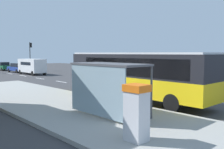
{
  "coord_description": "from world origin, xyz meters",
  "views": [
    {
      "loc": [
        -14.1,
        -9.47,
        3.17
      ],
      "look_at": [
        -1.0,
        4.43,
        1.5
      ],
      "focal_mm": 39.3,
      "sensor_mm": 36.0,
      "label": 1
    }
  ],
  "objects_px": {
    "white_van": "(32,65)",
    "recycling_bin_orange": "(89,91)",
    "recycling_bin_yellow": "(96,92)",
    "bus": "(135,73)",
    "traffic_light_near_side": "(30,52)",
    "ticket_machine": "(137,112)",
    "sedan_far": "(18,68)",
    "recycling_bin_blue": "(83,90)",
    "sedan_near": "(3,66)",
    "bus_shelter": "(104,76)"
  },
  "relations": [
    {
      "from": "white_van",
      "to": "recycling_bin_orange",
      "type": "xyz_separation_m",
      "value": [
        -6.4,
        -21.97,
        -0.69
      ]
    },
    {
      "from": "recycling_bin_yellow",
      "to": "recycling_bin_orange",
      "type": "relative_size",
      "value": 1.0
    },
    {
      "from": "bus",
      "to": "white_van",
      "type": "relative_size",
      "value": 2.1
    },
    {
      "from": "recycling_bin_yellow",
      "to": "recycling_bin_orange",
      "type": "xyz_separation_m",
      "value": [
        0.0,
        0.7,
        0.0
      ]
    },
    {
      "from": "white_van",
      "to": "traffic_light_near_side",
      "type": "relative_size",
      "value": 1.03
    },
    {
      "from": "ticket_machine",
      "to": "traffic_light_near_side",
      "type": "distance_m",
      "value": 39.24
    },
    {
      "from": "bus",
      "to": "white_van",
      "type": "distance_m",
      "value": 24.11
    },
    {
      "from": "sedan_far",
      "to": "recycling_bin_blue",
      "type": "height_order",
      "value": "sedan_far"
    },
    {
      "from": "sedan_far",
      "to": "recycling_bin_blue",
      "type": "relative_size",
      "value": 4.71
    },
    {
      "from": "sedan_near",
      "to": "sedan_far",
      "type": "bearing_deg",
      "value": -89.96
    },
    {
      "from": "sedan_near",
      "to": "recycling_bin_orange",
      "type": "xyz_separation_m",
      "value": [
        -6.5,
        -34.19,
        -0.14
      ]
    },
    {
      "from": "white_van",
      "to": "sedan_far",
      "type": "distance_m",
      "value": 5.48
    },
    {
      "from": "ticket_machine",
      "to": "recycling_bin_blue",
      "type": "height_order",
      "value": "ticket_machine"
    },
    {
      "from": "sedan_far",
      "to": "white_van",
      "type": "bearing_deg",
      "value": -91.08
    },
    {
      "from": "sedan_near",
      "to": "sedan_far",
      "type": "distance_m",
      "value": 6.76
    },
    {
      "from": "bus",
      "to": "recycling_bin_orange",
      "type": "height_order",
      "value": "bus"
    },
    {
      "from": "bus",
      "to": "recycling_bin_yellow",
      "type": "distance_m",
      "value": 2.97
    },
    {
      "from": "bus",
      "to": "white_van",
      "type": "xyz_separation_m",
      "value": [
        3.91,
        23.79,
        -0.5
      ]
    },
    {
      "from": "recycling_bin_yellow",
      "to": "recycling_bin_blue",
      "type": "distance_m",
      "value": 1.4
    },
    {
      "from": "sedan_near",
      "to": "ticket_machine",
      "type": "distance_m",
      "value": 42.8
    },
    {
      "from": "ticket_machine",
      "to": "recycling_bin_blue",
      "type": "bearing_deg",
      "value": 65.38
    },
    {
      "from": "traffic_light_near_side",
      "to": "recycling_bin_orange",
      "type": "bearing_deg",
      "value": -108.23
    },
    {
      "from": "bus",
      "to": "sedan_near",
      "type": "distance_m",
      "value": 36.24
    },
    {
      "from": "ticket_machine",
      "to": "recycling_bin_yellow",
      "type": "relative_size",
      "value": 2.04
    },
    {
      "from": "ticket_machine",
      "to": "recycling_bin_blue",
      "type": "distance_m",
      "value": 8.9
    },
    {
      "from": "sedan_near",
      "to": "recycling_bin_blue",
      "type": "bearing_deg",
      "value": -100.98
    },
    {
      "from": "traffic_light_near_side",
      "to": "bus_shelter",
      "type": "xyz_separation_m",
      "value": [
        -11.91,
        -33.5,
        -1.29
      ]
    },
    {
      "from": "recycling_bin_blue",
      "to": "sedan_near",
      "type": "bearing_deg",
      "value": 79.02
    },
    {
      "from": "recycling_bin_orange",
      "to": "traffic_light_near_side",
      "type": "height_order",
      "value": "traffic_light_near_side"
    },
    {
      "from": "bus",
      "to": "recycling_bin_blue",
      "type": "bearing_deg",
      "value": 134.69
    },
    {
      "from": "recycling_bin_yellow",
      "to": "recycling_bin_blue",
      "type": "xyz_separation_m",
      "value": [
        0.0,
        1.4,
        0.0
      ]
    },
    {
      "from": "ticket_machine",
      "to": "recycling_bin_blue",
      "type": "xyz_separation_m",
      "value": [
        3.7,
        8.08,
        -0.52
      ]
    },
    {
      "from": "bus_shelter",
      "to": "recycling_bin_orange",
      "type": "bearing_deg",
      "value": 61.4
    },
    {
      "from": "recycling_bin_orange",
      "to": "bus_shelter",
      "type": "xyz_separation_m",
      "value": [
        -2.21,
        -4.06,
        1.44
      ]
    },
    {
      "from": "white_van",
      "to": "sedan_near",
      "type": "distance_m",
      "value": 12.23
    },
    {
      "from": "ticket_machine",
      "to": "bus_shelter",
      "type": "relative_size",
      "value": 0.48
    },
    {
      "from": "recycling_bin_yellow",
      "to": "traffic_light_near_side",
      "type": "height_order",
      "value": "traffic_light_near_side"
    },
    {
      "from": "traffic_light_near_side",
      "to": "bus",
      "type": "bearing_deg",
      "value": -102.99
    },
    {
      "from": "white_van",
      "to": "ticket_machine",
      "type": "relative_size",
      "value": 2.71
    },
    {
      "from": "ticket_machine",
      "to": "traffic_light_near_side",
      "type": "relative_size",
      "value": 0.38
    },
    {
      "from": "white_van",
      "to": "traffic_light_near_side",
      "type": "bearing_deg",
      "value": 66.17
    },
    {
      "from": "sedan_far",
      "to": "traffic_light_near_side",
      "type": "height_order",
      "value": "traffic_light_near_side"
    },
    {
      "from": "sedan_far",
      "to": "bus_shelter",
      "type": "distance_m",
      "value": 32.7
    },
    {
      "from": "white_van",
      "to": "recycling_bin_yellow",
      "type": "relative_size",
      "value": 5.53
    },
    {
      "from": "ticket_machine",
      "to": "recycling_bin_blue",
      "type": "relative_size",
      "value": 2.04
    },
    {
      "from": "recycling_bin_blue",
      "to": "sedan_far",
      "type": "bearing_deg",
      "value": 76.33
    },
    {
      "from": "sedan_near",
      "to": "ticket_machine",
      "type": "height_order",
      "value": "ticket_machine"
    },
    {
      "from": "sedan_near",
      "to": "recycling_bin_orange",
      "type": "distance_m",
      "value": 34.8
    },
    {
      "from": "white_van",
      "to": "bus",
      "type": "bearing_deg",
      "value": -99.34
    },
    {
      "from": "white_van",
      "to": "recycling_bin_yellow",
      "type": "xyz_separation_m",
      "value": [
        -6.4,
        -22.67,
        -0.69
      ]
    }
  ]
}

